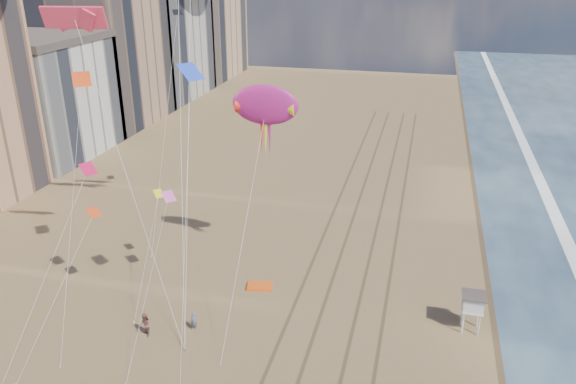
# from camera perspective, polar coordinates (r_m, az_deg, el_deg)

# --- Properties ---
(wet_sand) EXTENTS (260.00, 260.00, 0.00)m
(wet_sand) POSITION_cam_1_polar(r_m,az_deg,el_deg) (61.39, 23.04, -5.14)
(wet_sand) COLOR #42301E
(wet_sand) RESTS_ON ground
(foam) EXTENTS (260.00, 260.00, 0.00)m
(foam) POSITION_cam_1_polar(r_m,az_deg,el_deg) (62.29, 26.85, -5.43)
(foam) COLOR white
(foam) RESTS_ON ground
(tracks) EXTENTS (7.68, 120.00, 0.01)m
(tracks) POSITION_cam_1_polar(r_m,az_deg,el_deg) (51.90, 6.20, -8.53)
(tracks) COLOR brown
(tracks) RESTS_ON ground
(buildings) EXTENTS (34.72, 131.35, 29.00)m
(buildings) POSITION_cam_1_polar(r_m,az_deg,el_deg) (96.98, -20.24, 13.54)
(buildings) COLOR #C6B284
(buildings) RESTS_ON ground
(lifeguard_stand) EXTENTS (1.77, 1.77, 3.20)m
(lifeguard_stand) POSITION_cam_1_polar(r_m,az_deg,el_deg) (45.87, 18.29, -10.65)
(lifeguard_stand) COLOR silver
(lifeguard_stand) RESTS_ON ground
(grounded_kite) EXTENTS (2.41, 1.77, 0.25)m
(grounded_kite) POSITION_cam_1_polar(r_m,az_deg,el_deg) (50.06, -2.89, -9.53)
(grounded_kite) COLOR #FF5915
(grounded_kite) RESTS_ON ground
(show_kite) EXTENTS (5.03, 7.19, 19.76)m
(show_kite) POSITION_cam_1_polar(r_m,az_deg,el_deg) (46.35, -2.34, 8.79)
(show_kite) COLOR #A2186B
(show_kite) RESTS_ON ground
(kite_flyer_a) EXTENTS (0.66, 0.55, 1.56)m
(kite_flyer_a) POSITION_cam_1_polar(r_m,az_deg,el_deg) (45.22, -9.55, -12.81)
(kite_flyer_a) COLOR #535D6A
(kite_flyer_a) RESTS_ON ground
(kite_flyer_b) EXTENTS (1.18, 1.18, 1.92)m
(kite_flyer_b) POSITION_cam_1_polar(r_m,az_deg,el_deg) (45.22, -14.30, -12.98)
(kite_flyer_b) COLOR brown
(kite_flyer_b) RESTS_ON ground
(small_kites) EXTENTS (13.02, 20.81, 14.54)m
(small_kites) POSITION_cam_1_polar(r_m,az_deg,el_deg) (43.84, -15.53, 6.83)
(small_kites) COLOR #EA4616
(small_kites) RESTS_ON ground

